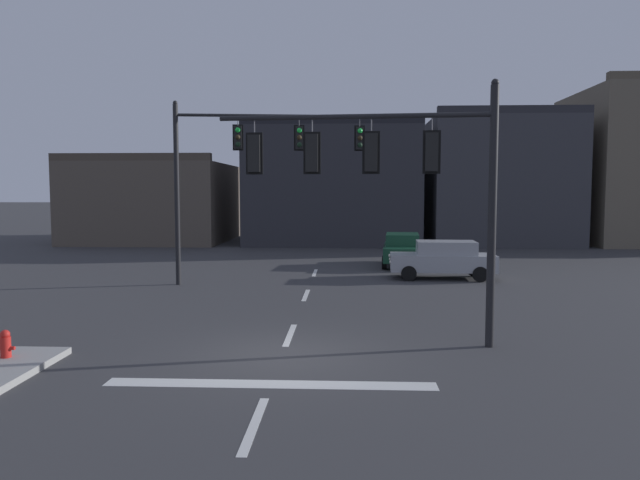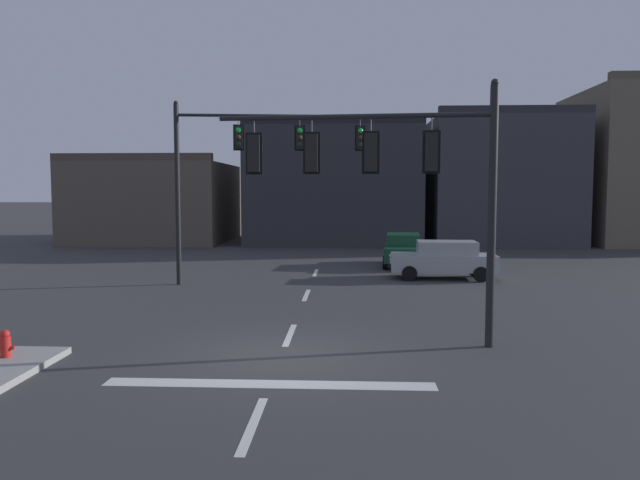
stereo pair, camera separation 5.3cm
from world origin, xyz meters
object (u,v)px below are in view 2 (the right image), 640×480
Objects in this scene: car_lot_nearside at (403,249)px; fire_hydrant at (6,349)px; car_lot_middle at (444,259)px; signal_mast_far_side at (249,156)px; signal_mast_near_side at (392,169)px.

car_lot_nearside is 6.09× the size of fire_hydrant.
signal_mast_far_side is at bearing -167.26° from car_lot_middle.
fire_hydrant is at bearing -106.38° from signal_mast_far_side.
car_lot_nearside is at bearing 107.03° from car_lot_middle.
signal_mast_near_side reaches higher than fire_hydrant.
car_lot_middle reaches higher than fire_hydrant.
signal_mast_far_side reaches higher than signal_mast_near_side.
car_lot_nearside is at bearing 42.82° from signal_mast_far_side.
car_lot_middle is 6.04× the size of fire_hydrant.
car_lot_nearside is 1.01× the size of car_lot_middle.
car_lot_nearside is (6.70, 6.21, -4.25)m from signal_mast_far_side.
signal_mast_near_side reaches higher than car_lot_middle.
car_lot_middle is at bearing 12.74° from signal_mast_far_side.
fire_hydrant is (-11.43, -13.31, -0.53)m from car_lot_middle.
car_lot_middle is at bearing 49.35° from fire_hydrant.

